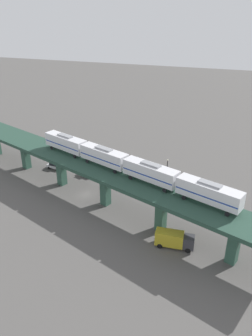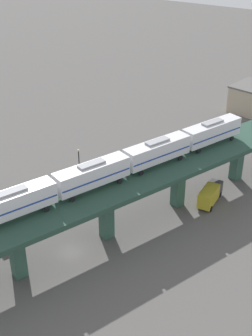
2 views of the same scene
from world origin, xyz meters
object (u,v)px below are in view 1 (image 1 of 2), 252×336
object	(u,v)px
subway_train	(126,164)
street_car_black	(87,172)
street_car_red	(164,187)
delivery_truck	(174,239)
street_lamp	(167,170)
street_car_white	(55,166)

from	to	relation	value
subway_train	street_car_black	world-z (taller)	subway_train
street_car_black	subway_train	bearing A→B (deg)	52.43
street_car_black	street_car_red	xyz separation A→B (m)	(0.84, 21.32, 0.00)
delivery_truck	street_lamp	bearing A→B (deg)	-163.64
street_lamp	street_car_white	bearing A→B (deg)	-87.02
subway_train	street_lamp	world-z (taller)	subway_train
street_car_white	delivery_truck	bearing A→B (deg)	60.27
subway_train	street_car_white	size ratio (longest dim) A/B	10.46
delivery_truck	street_lamp	size ratio (longest dim) A/B	1.06
street_car_black	street_car_white	size ratio (longest dim) A/B	1.04
subway_train	street_lamp	distance (m)	16.94
subway_train	street_car_red	xyz separation A→B (m)	(-10.95, 6.00, -10.23)
street_car_black	street_car_red	world-z (taller)	same
street_car_black	delivery_truck	world-z (taller)	delivery_truck
street_car_white	street_lamp	size ratio (longest dim) A/B	0.66
street_car_red	street_car_black	bearing A→B (deg)	-92.24
delivery_truck	subway_train	bearing A→B (deg)	-126.10
street_car_black	street_car_white	xyz separation A→B (m)	(-0.83, -10.29, 0.00)
subway_train	street_car_black	bearing A→B (deg)	-127.57
street_car_black	street_car_red	distance (m)	21.34
delivery_truck	street_lamp	xyz separation A→B (m)	(-23.55, -6.91, 2.35)
street_car_white	street_car_red	xyz separation A→B (m)	(1.66, 31.62, 0.00)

